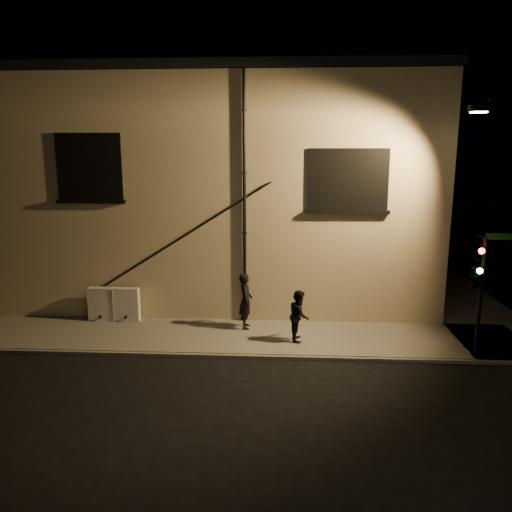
# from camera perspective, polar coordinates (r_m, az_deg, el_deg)

# --- Properties ---
(ground) EXTENTS (90.00, 90.00, 0.00)m
(ground) POSITION_cam_1_polar(r_m,az_deg,el_deg) (14.80, 4.92, -11.62)
(ground) COLOR black
(sidewalk) EXTENTS (21.00, 16.00, 0.12)m
(sidewalk) POSITION_cam_1_polar(r_m,az_deg,el_deg) (18.96, 8.29, -6.21)
(sidewalk) COLOR #66635C
(sidewalk) RESTS_ON ground
(building) EXTENTS (16.20, 12.23, 8.80)m
(building) POSITION_cam_1_polar(r_m,az_deg,el_deg) (22.77, -3.13, 8.03)
(building) COLOR #C7B58F
(building) RESTS_ON ground
(utility_cabinet) EXTENTS (1.78, 0.30, 1.17)m
(utility_cabinet) POSITION_cam_1_polar(r_m,az_deg,el_deg) (18.06, -15.91, -5.31)
(utility_cabinet) COLOR silver
(utility_cabinet) RESTS_ON sidewalk
(pedestrian_a) EXTENTS (0.49, 0.71, 1.85)m
(pedestrian_a) POSITION_cam_1_polar(r_m,az_deg,el_deg) (16.56, -1.19, -5.15)
(pedestrian_a) COLOR black
(pedestrian_a) RESTS_ON sidewalk
(pedestrian_b) EXTENTS (0.62, 0.78, 1.59)m
(pedestrian_b) POSITION_cam_1_polar(r_m,az_deg,el_deg) (15.60, 4.96, -6.78)
(pedestrian_b) COLOR black
(pedestrian_b) RESTS_ON sidewalk
(traffic_signal) EXTENTS (1.20, 2.06, 3.53)m
(traffic_signal) POSITION_cam_1_polar(r_m,az_deg,el_deg) (15.36, 23.91, -1.91)
(traffic_signal) COLOR black
(traffic_signal) RESTS_ON sidewalk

